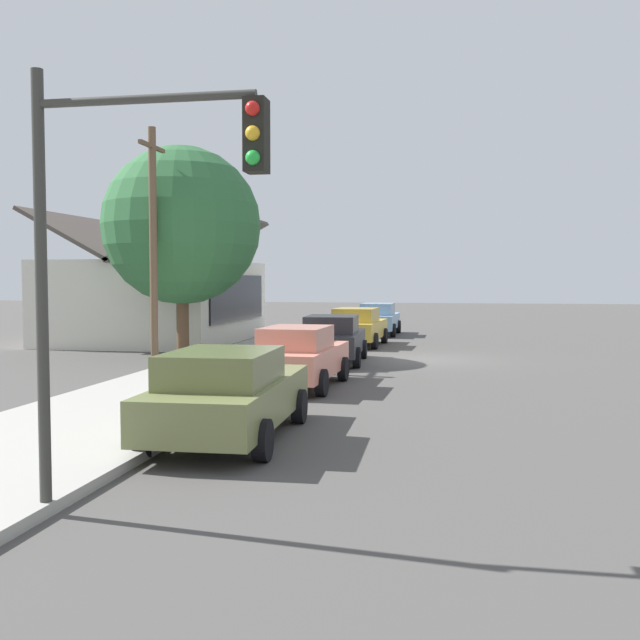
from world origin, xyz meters
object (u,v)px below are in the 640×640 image
(car_mustard, at_px, (357,326))
(traffic_light_main, at_px, (125,217))
(shade_tree, at_px, (182,226))
(car_skyblue, at_px, (379,319))
(car_olive, at_px, (229,393))
(car_charcoal, at_px, (333,339))
(fire_hydrant_red, at_px, (310,341))
(utility_pole_wooden, at_px, (153,243))
(car_coral, at_px, (300,356))

(car_mustard, bearing_deg, traffic_light_main, -176.76)
(shade_tree, height_order, traffic_light_main, shade_tree)
(car_mustard, height_order, traffic_light_main, traffic_light_main)
(car_skyblue, bearing_deg, car_olive, -179.60)
(car_charcoal, xyz_separation_m, traffic_light_main, (-16.10, -0.32, 2.68))
(car_olive, bearing_deg, traffic_light_main, -179.30)
(car_mustard, relative_size, fire_hydrant_red, 6.48)
(traffic_light_main, relative_size, utility_pole_wooden, 0.69)
(car_skyblue, bearing_deg, car_charcoal, 179.53)
(utility_pole_wooden, bearing_deg, car_coral, -122.25)
(car_olive, bearing_deg, car_charcoal, -0.80)
(car_mustard, distance_m, traffic_light_main, 22.54)
(car_olive, relative_size, shade_tree, 0.66)
(car_olive, bearing_deg, car_skyblue, -1.71)
(car_skyblue, bearing_deg, fire_hydrant_red, 171.35)
(traffic_light_main, height_order, fire_hydrant_red, traffic_light_main)
(car_olive, height_order, fire_hydrant_red, car_olive)
(car_charcoal, xyz_separation_m, car_mustard, (6.27, 0.02, 0.00))
(car_olive, height_order, traffic_light_main, traffic_light_main)
(car_charcoal, bearing_deg, shade_tree, 79.78)
(car_skyblue, height_order, fire_hydrant_red, car_skyblue)
(car_olive, relative_size, utility_pole_wooden, 0.66)
(car_skyblue, height_order, shade_tree, shade_tree)
(car_mustard, height_order, fire_hydrant_red, car_mustard)
(fire_hydrant_red, bearing_deg, car_charcoal, -154.07)
(traffic_light_main, relative_size, fire_hydrant_red, 7.32)
(car_charcoal, height_order, fire_hydrant_red, car_charcoal)
(traffic_light_main, bearing_deg, car_olive, 2.25)
(car_coral, xyz_separation_m, car_skyblue, (17.97, -0.14, -0.00))
(traffic_light_main, distance_m, utility_pole_wooden, 15.02)
(car_mustard, height_order, utility_pole_wooden, utility_pole_wooden)
(car_charcoal, distance_m, fire_hydrant_red, 3.07)
(car_coral, relative_size, car_mustard, 0.97)
(car_coral, relative_size, fire_hydrant_red, 6.29)
(car_mustard, distance_m, car_skyblue, 6.09)
(car_olive, xyz_separation_m, shade_tree, (12.53, 5.68, 3.84))
(car_skyblue, relative_size, shade_tree, 0.60)
(car_coral, relative_size, shade_tree, 0.60)
(car_olive, xyz_separation_m, car_skyblue, (24.16, -0.07, -0.00))
(traffic_light_main, bearing_deg, car_charcoal, 1.15)
(shade_tree, distance_m, traffic_light_main, 17.86)
(car_olive, xyz_separation_m, traffic_light_main, (-4.30, -0.17, 2.67))
(car_coral, bearing_deg, car_skyblue, 1.58)
(car_coral, bearing_deg, utility_pole_wooden, 59.78)
(car_coral, bearing_deg, car_charcoal, 2.85)
(fire_hydrant_red, bearing_deg, car_skyblue, -9.21)
(car_skyblue, distance_m, shade_tree, 13.53)
(car_olive, relative_size, traffic_light_main, 0.95)
(car_charcoal, distance_m, car_skyblue, 12.36)
(car_coral, height_order, car_charcoal, same)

